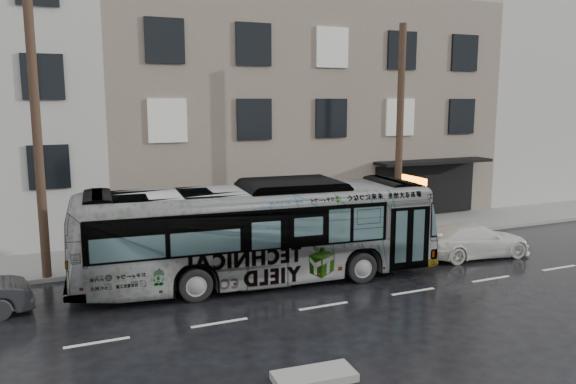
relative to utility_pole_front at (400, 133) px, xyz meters
The scene contains 10 objects.
ground 8.65m from the utility_pole_front, 153.08° to the right, with size 120.00×120.00×0.00m, color black.
sidewalk 8.11m from the utility_pole_front, 166.17° to the left, with size 90.00×3.60×0.15m, color gray.
building_taupe 9.56m from the utility_pole_front, 99.07° to the left, with size 20.00×12.00×11.00m, color gray.
building_filler 19.91m from the utility_pole_front, 28.24° to the left, with size 18.00×12.00×12.00m, color #A8A79F.
utility_pole_front is the anchor object (origin of this frame).
utility_pole_rear 14.00m from the utility_pole_front, behind, with size 0.30×0.30×9.00m, color #412E20.
sign_post 3.48m from the utility_pole_front, ahead, with size 0.06×0.06×2.40m, color slate.
bus 8.50m from the utility_pole_front, 159.07° to the right, with size 2.84×12.14×3.38m, color #B2B2B2.
white_sedan 5.37m from the utility_pole_front, 68.81° to the right, with size 1.83×4.50×1.31m, color silver.
slush_pile 13.81m from the utility_pole_front, 131.96° to the right, with size 1.80×0.80×0.18m, color #9F9D97.
Camera 1 is at (-7.27, -16.63, 6.04)m, focal length 35.00 mm.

